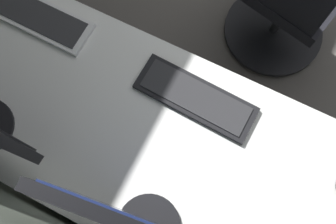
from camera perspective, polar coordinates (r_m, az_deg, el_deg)
name	(u,v)px	position (r m, az deg, el deg)	size (l,w,h in m)	color
desk	(162,148)	(1.30, -1.00, -5.57)	(1.98, 0.69, 0.73)	white
drawer_pedestal	(134,155)	(1.62, -5.22, -6.57)	(0.40, 0.51, 0.69)	white
keyboard_main	(196,98)	(1.26, 4.30, 2.22)	(0.43, 0.16, 0.02)	black
keyboard_spare	(37,16)	(1.48, -19.64, 13.73)	(0.42, 0.14, 0.02)	silver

